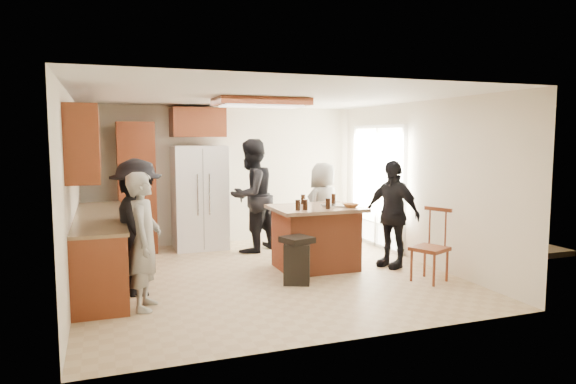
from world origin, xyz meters
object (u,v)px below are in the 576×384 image
object	(u,v)px
person_behind_left	(251,196)
person_counter	(137,227)
person_behind_right	(323,208)
refrigerator	(200,197)
person_front_left	(144,241)
person_side_right	(392,214)
spindle_chair	(430,248)
kitchen_island	(316,237)
trash_bin	(297,260)

from	to	relation	value
person_behind_left	person_counter	bearing A→B (deg)	7.95
person_behind_right	refrigerator	distance (m)	2.18
person_front_left	person_side_right	bearing A→B (deg)	-64.46
person_front_left	spindle_chair	bearing A→B (deg)	-78.01
person_front_left	person_side_right	size ratio (longest dim) A/B	0.97
person_behind_right	person_front_left	bearing A→B (deg)	0.49
person_front_left	kitchen_island	world-z (taller)	person_front_left
kitchen_island	person_counter	bearing A→B (deg)	-171.19
person_front_left	refrigerator	xyz separation A→B (m)	(1.16, 2.99, 0.12)
person_front_left	kitchen_island	bearing A→B (deg)	-53.95
person_front_left	person_behind_right	size ratio (longest dim) A/B	1.02
refrigerator	spindle_chair	distance (m)	4.08
person_side_right	spindle_chair	size ratio (longest dim) A/B	1.62
person_counter	trash_bin	distance (m)	2.10
refrigerator	person_behind_right	bearing A→B (deg)	-30.05
person_behind_left	spindle_chair	size ratio (longest dim) A/B	1.93
person_behind_left	person_side_right	xyz separation A→B (m)	(1.70, -1.72, -0.16)
person_side_right	person_counter	world-z (taller)	person_counter
person_counter	spindle_chair	world-z (taller)	person_counter
person_behind_left	spindle_chair	distance (m)	3.18
person_counter	spindle_chair	distance (m)	3.85
person_counter	refrigerator	size ratio (longest dim) A/B	0.94
person_front_left	person_side_right	xyz separation A→B (m)	(3.64, 0.72, 0.02)
person_behind_left	person_behind_right	xyz separation A→B (m)	(1.10, -0.53, -0.20)
person_counter	refrigerator	world-z (taller)	refrigerator
person_behind_right	spindle_chair	bearing A→B (deg)	76.59
person_side_right	refrigerator	size ratio (longest dim) A/B	0.89
person_side_right	refrigerator	distance (m)	3.37
person_side_right	person_behind_left	bearing A→B (deg)	-158.32
person_side_right	trash_bin	xyz separation A→B (m)	(-1.66, -0.35, -0.49)
person_behind_left	person_side_right	bearing A→B (deg)	99.84
person_front_left	trash_bin	xyz separation A→B (m)	(1.99, 0.37, -0.46)
person_behind_left	trash_bin	distance (m)	2.16
refrigerator	kitchen_island	xyz separation A→B (m)	(1.36, -1.99, -0.43)
person_behind_right	spindle_chair	world-z (taller)	person_behind_right
kitchen_island	trash_bin	size ratio (longest dim) A/B	2.03
person_behind_left	person_side_right	distance (m)	2.42
person_behind_right	trash_bin	bearing A→B (deg)	23.95
kitchen_island	spindle_chair	world-z (taller)	spindle_chair
person_behind_right	person_counter	distance (m)	3.34
trash_bin	kitchen_island	bearing A→B (deg)	49.68
kitchen_island	refrigerator	bearing A→B (deg)	124.34
person_side_right	kitchen_island	distance (m)	1.20
person_side_right	trash_bin	world-z (taller)	person_side_right
person_behind_right	spindle_chair	distance (m)	2.19
person_counter	spindle_chair	xyz separation A→B (m)	(3.75, -0.76, -0.39)
refrigerator	person_behind_left	bearing A→B (deg)	-35.50
person_behind_right	kitchen_island	size ratio (longest dim) A/B	1.19
person_behind_left	kitchen_island	size ratio (longest dim) A/B	1.50
person_behind_right	person_counter	xyz separation A→B (m)	(-3.08, -1.30, 0.08)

